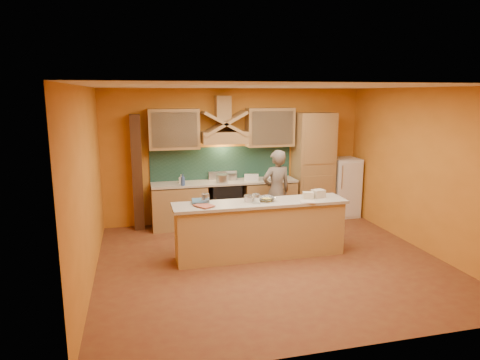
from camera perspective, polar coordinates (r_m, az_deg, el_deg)
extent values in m
cube|color=brown|center=(7.11, 4.17, -10.83)|extent=(5.50, 5.00, 0.01)
cube|color=white|center=(6.58, 4.53, 12.35)|extent=(5.50, 5.00, 0.01)
cube|color=orange|center=(9.08, -0.59, 3.27)|extent=(5.50, 0.02, 2.80)
cube|color=orange|center=(4.47, 14.45, -5.74)|extent=(5.50, 0.02, 2.80)
cube|color=orange|center=(6.41, -19.69, -0.86)|extent=(0.02, 5.00, 2.80)
cube|color=orange|center=(8.00, 23.41, 1.20)|extent=(0.02, 5.00, 2.80)
cube|color=#A9804D|center=(8.78, -8.10, -3.59)|extent=(1.10, 0.60, 0.86)
cube|color=#A9804D|center=(9.16, 3.82, -2.87)|extent=(1.10, 0.60, 0.86)
cube|color=beige|center=(8.82, -2.03, -0.28)|extent=(3.00, 0.62, 0.04)
cube|color=black|center=(8.92, -2.01, -3.12)|extent=(0.60, 0.58, 0.90)
cube|color=#1B3B32|center=(9.03, -2.42, 2.25)|extent=(3.00, 0.03, 0.70)
cube|color=#A9804D|center=(8.72, -2.14, 5.71)|extent=(0.92, 0.50, 0.24)
cube|color=#A9804D|center=(8.78, -2.31, 9.54)|extent=(0.30, 0.30, 0.50)
cube|color=#A9804D|center=(8.63, -8.81, 6.72)|extent=(1.00, 0.35, 0.80)
cube|color=#A9804D|center=(9.04, 4.01, 7.03)|extent=(1.00, 0.35, 0.80)
cube|color=#A9804D|center=(9.36, 9.72, 1.80)|extent=(0.80, 0.60, 2.30)
cube|color=white|center=(9.77, 13.66, -0.93)|extent=(0.58, 0.60, 1.30)
cube|color=#472816|center=(8.73, -13.56, 0.96)|extent=(0.20, 0.30, 2.30)
cube|color=tan|center=(7.20, 2.72, -6.80)|extent=(2.80, 0.55, 0.88)
cube|color=beige|center=(7.06, 2.75, -3.10)|extent=(2.90, 0.62, 0.05)
imported|color=#70665B|center=(8.38, 4.87, -1.51)|extent=(0.65, 0.48, 1.63)
cylinder|color=#B4B5BB|center=(8.66, -2.39, 0.10)|extent=(0.31, 0.31, 0.18)
cylinder|color=#AFAFB6|center=(8.93, -1.06, 0.33)|extent=(0.28, 0.28, 0.14)
imported|color=beige|center=(8.70, -7.86, 0.18)|extent=(0.10, 0.10, 0.17)
imported|color=#334F8E|center=(8.43, -7.63, 0.04)|extent=(0.12, 0.13, 0.24)
imported|color=silver|center=(8.95, 4.03, 0.23)|extent=(0.25, 0.25, 0.07)
cube|color=silver|center=(8.95, 1.54, 0.36)|extent=(0.35, 0.30, 0.10)
imported|color=#AF553E|center=(6.68, -5.51, -3.64)|extent=(0.35, 0.37, 0.03)
imported|color=#3D6586|center=(6.99, -6.42, -2.81)|extent=(0.26, 0.33, 0.02)
cylinder|color=silver|center=(6.91, -4.63, -2.52)|extent=(0.13, 0.13, 0.17)
cylinder|color=white|center=(6.94, 2.17, -2.48)|extent=(0.12, 0.12, 0.15)
cube|color=white|center=(7.03, 1.11, -2.57)|extent=(0.11, 0.11, 0.09)
imported|color=silver|center=(7.11, 3.56, -2.52)|extent=(0.36, 0.36, 0.07)
cube|color=beige|center=(7.09, 8.99, -2.89)|extent=(0.28, 0.24, 0.02)
cube|color=beige|center=(7.45, 10.39, -1.78)|extent=(0.24, 0.21, 0.13)
cube|color=beige|center=(7.35, 9.08, -2.01)|extent=(0.21, 0.18, 0.11)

